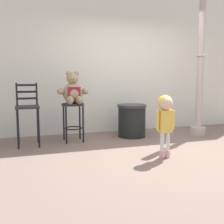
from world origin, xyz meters
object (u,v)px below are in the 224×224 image
Objects in this scene: child_walking at (165,113)px; lamppost at (200,82)px; bar_stool_with_teddy at (73,114)px; teddy_bear at (73,92)px; trash_bin at (132,120)px; bar_chair_empty at (28,110)px.

child_walking is 0.33× the size of lamppost.
child_walking reaches higher than bar_stool_with_teddy.
lamppost reaches higher than teddy_bear.
lamppost reaches higher than trash_bin.
child_walking is at bearing -52.19° from teddy_bear.
teddy_bear is 0.64× the size of child_walking.
child_walking is at bearing -140.62° from lamppost.
bar_stool_with_teddy is 0.65× the size of bar_chair_empty.
lamppost is at bearing -68.01° from child_walking.
teddy_bear is at bearing 20.42° from child_walking.
bar_chair_empty is at bearing -176.31° from teddy_bear.
lamppost reaches higher than child_walking.
lamppost is 3.40m from bar_chair_empty.
lamppost is (2.55, -0.26, 0.18)m from teddy_bear.
trash_bin is at bearing 2.02° from bar_stool_with_teddy.
lamppost is at bearing -6.43° from bar_stool_with_teddy.
trash_bin is (0.09, 1.51, -0.35)m from child_walking.
bar_stool_with_teddy is 0.77× the size of child_walking.
trash_bin is 0.59× the size of bar_chair_empty.
lamppost is (1.44, 1.18, 0.43)m from child_walking.
teddy_bear reaches higher than child_walking.
bar_chair_empty is at bearing 36.90° from child_walking.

